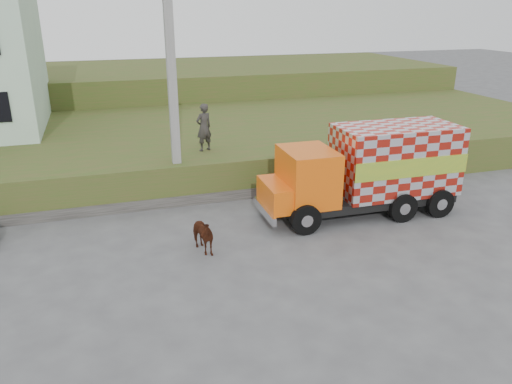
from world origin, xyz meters
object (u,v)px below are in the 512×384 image
object	(u,v)px
cow	(200,234)
cargo_truck	(370,170)
utility_pole	(173,92)
pedestrian	(204,127)

from	to	relation	value
cow	cargo_truck	bearing A→B (deg)	-5.53
utility_pole	cargo_truck	world-z (taller)	utility_pole
cargo_truck	pedestrian	bearing A→B (deg)	138.85
utility_pole	cow	size ratio (longest dim) A/B	6.07
utility_pole	pedestrian	distance (m)	2.47
pedestrian	cargo_truck	bearing A→B (deg)	115.17
pedestrian	utility_pole	bearing A→B (deg)	21.83
cargo_truck	pedestrian	distance (m)	6.64
cargo_truck	cow	xyz separation A→B (m)	(-6.25, -1.21, -1.02)
cargo_truck	utility_pole	bearing A→B (deg)	154.27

